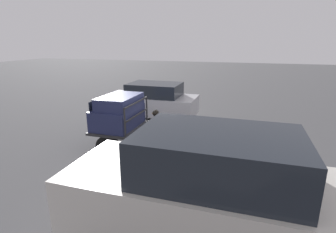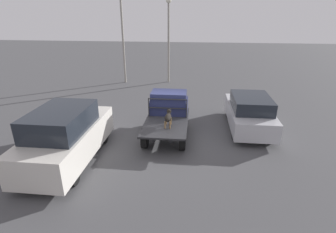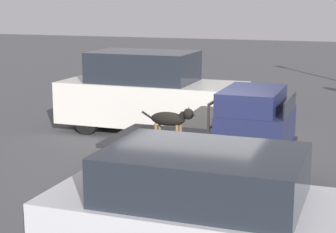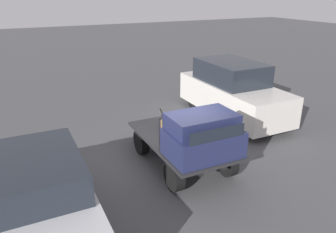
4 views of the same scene
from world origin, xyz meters
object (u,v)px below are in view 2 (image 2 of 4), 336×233
parked_pickup_far (66,136)px  parked_sedan (249,112)px  light_pole_near (122,19)px  flatbed_truck (167,125)px  dog (168,117)px

parked_pickup_far → parked_sedan: bearing=-69.7°
parked_sedan → parked_pickup_far: parked_pickup_far is taller
parked_sedan → light_pole_near: bearing=37.8°
parked_sedan → light_pole_near: (8.16, 8.28, 4.00)m
flatbed_truck → dog: dog is taller
dog → parked_sedan: size_ratio=0.26×
dog → flatbed_truck: bearing=20.9°
dog → parked_pickup_far: 4.09m
dog → light_pole_near: (10.05, 4.56, 3.63)m
flatbed_truck → parked_pickup_far: 4.27m
flatbed_truck → parked_sedan: parked_sedan is taller
dog → parked_pickup_far: parked_pickup_far is taller
parked_pickup_far → flatbed_truck: bearing=-62.3°
flatbed_truck → dog: (-0.52, -0.13, 0.63)m
parked_sedan → light_pole_near: light_pole_near is taller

